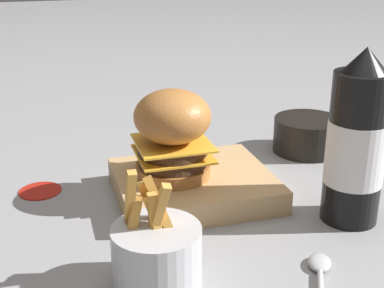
{
  "coord_description": "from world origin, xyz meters",
  "views": [
    {
      "loc": [
        0.21,
        0.7,
        0.37
      ],
      "look_at": [
        0.0,
        -0.01,
        0.09
      ],
      "focal_mm": 50.0,
      "sensor_mm": 36.0,
      "label": 1
    }
  ],
  "objects_px": {
    "burger": "(173,133)",
    "ketchup_bottle": "(356,145)",
    "serving_board": "(192,185)",
    "side_bowl": "(307,134)",
    "spoon": "(320,277)",
    "fries_basket": "(156,255)"
  },
  "relations": [
    {
      "from": "burger",
      "to": "ketchup_bottle",
      "type": "distance_m",
      "value": 0.26
    },
    {
      "from": "serving_board",
      "to": "burger",
      "type": "relative_size",
      "value": 1.75
    },
    {
      "from": "serving_board",
      "to": "side_bowl",
      "type": "relative_size",
      "value": 1.87
    },
    {
      "from": "spoon",
      "to": "side_bowl",
      "type": "bearing_deg",
      "value": 2.41
    },
    {
      "from": "burger",
      "to": "ketchup_bottle",
      "type": "xyz_separation_m",
      "value": [
        -0.22,
        0.14,
        0.01
      ]
    },
    {
      "from": "ketchup_bottle",
      "to": "side_bowl",
      "type": "bearing_deg",
      "value": -104.74
    },
    {
      "from": "spoon",
      "to": "burger",
      "type": "bearing_deg",
      "value": 50.35
    },
    {
      "from": "side_bowl",
      "to": "burger",
      "type": "bearing_deg",
      "value": 21.84
    },
    {
      "from": "serving_board",
      "to": "fries_basket",
      "type": "xyz_separation_m",
      "value": [
        0.1,
        0.21,
        0.02
      ]
    },
    {
      "from": "serving_board",
      "to": "burger",
      "type": "height_order",
      "value": "burger"
    },
    {
      "from": "serving_board",
      "to": "burger",
      "type": "bearing_deg",
      "value": -12.02
    },
    {
      "from": "side_bowl",
      "to": "serving_board",
      "type": "bearing_deg",
      "value": 25.04
    },
    {
      "from": "serving_board",
      "to": "side_bowl",
      "type": "bearing_deg",
      "value": -154.96
    },
    {
      "from": "burger",
      "to": "side_bowl",
      "type": "distance_m",
      "value": 0.32
    },
    {
      "from": "burger",
      "to": "ketchup_bottle",
      "type": "bearing_deg",
      "value": 148.3
    },
    {
      "from": "ketchup_bottle",
      "to": "side_bowl",
      "type": "relative_size",
      "value": 1.96
    },
    {
      "from": "burger",
      "to": "side_bowl",
      "type": "height_order",
      "value": "burger"
    },
    {
      "from": "spoon",
      "to": "ketchup_bottle",
      "type": "bearing_deg",
      "value": -14.41
    },
    {
      "from": "ketchup_bottle",
      "to": "fries_basket",
      "type": "relative_size",
      "value": 1.72
    },
    {
      "from": "burger",
      "to": "spoon",
      "type": "bearing_deg",
      "value": 112.42
    },
    {
      "from": "ketchup_bottle",
      "to": "spoon",
      "type": "height_order",
      "value": "ketchup_bottle"
    },
    {
      "from": "burger",
      "to": "spoon",
      "type": "distance_m",
      "value": 0.3
    }
  ]
}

